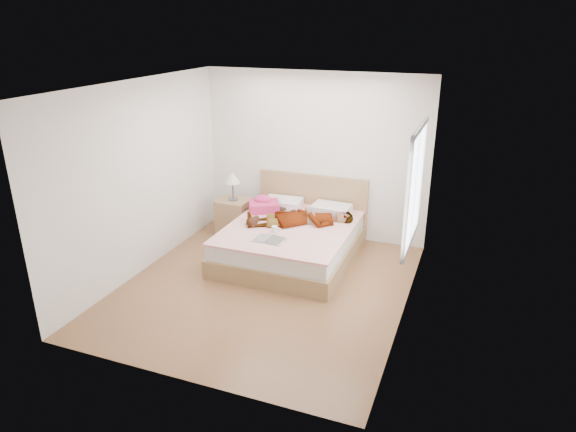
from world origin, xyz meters
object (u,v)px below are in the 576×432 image
object	(u,v)px
towel	(264,205)
coffee_mug	(275,229)
plush_toy	(253,221)
nightstand	(234,214)
woman	(301,215)
phone	(279,199)
magazine	(269,239)
bed	(292,239)

from	to	relation	value
towel	coffee_mug	size ratio (longest dim) A/B	4.61
plush_toy	nightstand	xyz separation A→B (m)	(-0.66, 0.69, -0.23)
coffee_mug	woman	bearing A→B (deg)	67.34
phone	plush_toy	xyz separation A→B (m)	(-0.10, -0.78, -0.09)
magazine	plush_toy	size ratio (longest dim) A/B	1.65
towel	magazine	distance (m)	1.16
coffee_mug	nightstand	size ratio (longest dim) A/B	0.12
bed	magazine	xyz separation A→B (m)	(-0.09, -0.67, 0.24)
phone	magazine	xyz separation A→B (m)	(0.32, -1.17, -0.16)
magazine	bed	bearing A→B (deg)	81.93
woman	coffee_mug	xyz separation A→B (m)	(-0.21, -0.50, -0.06)
woman	magazine	world-z (taller)	woman
phone	woman	bearing A→B (deg)	-64.39
phone	towel	distance (m)	0.26
plush_toy	woman	bearing A→B (deg)	32.37
phone	nightstand	bearing A→B (deg)	160.95
coffee_mug	nightstand	xyz separation A→B (m)	(-1.05, 0.81, -0.21)
woman	plush_toy	world-z (taller)	woman
coffee_mug	plush_toy	world-z (taller)	plush_toy
bed	plush_toy	size ratio (longest dim) A/B	7.75
woman	magazine	distance (m)	0.80
nightstand	woman	bearing A→B (deg)	-13.90
coffee_mug	nightstand	distance (m)	1.34
phone	plush_toy	distance (m)	0.79
magazine	phone	bearing A→B (deg)	105.10
bed	plush_toy	distance (m)	0.66
bed	nightstand	bearing A→B (deg)	160.42
woman	magazine	xyz separation A→B (m)	(-0.18, -0.77, -0.10)
phone	magazine	size ratio (longest dim) A/B	0.20
phone	coffee_mug	world-z (taller)	phone
woman	plush_toy	xyz separation A→B (m)	(-0.60, -0.38, -0.04)
phone	coffee_mug	xyz separation A→B (m)	(0.29, -0.90, -0.12)
towel	plush_toy	bearing A→B (deg)	-80.51
woman	coffee_mug	bearing A→B (deg)	-48.39
towel	magazine	xyz separation A→B (m)	(0.52, -1.03, -0.09)
magazine	coffee_mug	bearing A→B (deg)	94.93
woman	coffee_mug	size ratio (longest dim) A/B	12.82
woman	coffee_mug	world-z (taller)	woman
bed	towel	distance (m)	0.79
coffee_mug	plush_toy	size ratio (longest dim) A/B	0.46
bed	coffee_mug	world-z (taller)	bed
magazine	towel	bearing A→B (deg)	116.85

